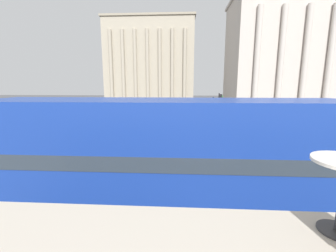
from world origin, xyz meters
TOP-DOWN VIEW (x-y plane):
  - double_decker_bus at (-1.37, 4.59)m, footprint 11.40×2.70m
  - plaza_building_left at (-9.33, 59.88)m, footprint 23.40×12.15m
  - plaza_building_right at (23.10, 43.66)m, footprint 29.58×14.19m
  - traffic_light_near at (1.13, 11.31)m, footprint 0.42×0.24m
  - traffic_light_mid at (2.86, 19.81)m, footprint 0.42×0.24m
  - pedestrian_black at (4.28, 25.33)m, footprint 0.32×0.32m
  - pedestrian_yellow at (0.47, 12.06)m, footprint 0.32×0.32m
  - pedestrian_olive at (10.49, 29.60)m, footprint 0.32×0.32m

SIDE VIEW (x-z plane):
  - pedestrian_black at x=4.28m, z-range 0.12..1.79m
  - pedestrian_olive at x=10.49m, z-range 0.13..1.82m
  - pedestrian_yellow at x=0.47m, z-range 0.13..1.85m
  - double_decker_bus at x=-1.37m, z-range 0.25..4.47m
  - traffic_light_mid at x=2.86m, z-range 0.59..4.48m
  - traffic_light_near at x=1.13m, z-range 0.60..4.56m
  - plaza_building_right at x=23.10m, z-range -0.01..20.78m
  - plaza_building_left at x=-9.33m, z-range -0.01..21.56m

